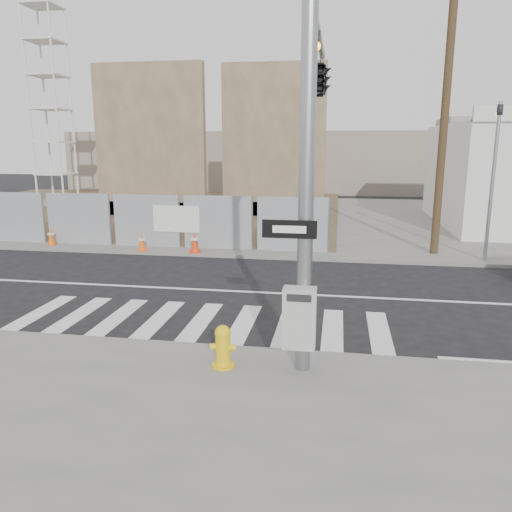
% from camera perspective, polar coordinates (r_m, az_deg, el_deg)
% --- Properties ---
extents(ground, '(100.00, 100.00, 0.00)m').
position_cam_1_polar(ground, '(13.89, -3.57, -3.99)').
color(ground, black).
rests_on(ground, ground).
extents(sidewalk_far, '(50.00, 20.00, 0.12)m').
position_cam_1_polar(sidewalk_far, '(27.42, 2.99, 4.42)').
color(sidewalk_far, slate).
rests_on(sidewalk_far, ground).
extents(signal_pole, '(0.96, 5.87, 7.00)m').
position_cam_1_polar(signal_pole, '(10.96, 6.91, 16.78)').
color(signal_pole, gray).
rests_on(signal_pole, sidewalk_near).
extents(far_signal_pole, '(0.16, 0.20, 5.60)m').
position_cam_1_polar(far_signal_pole, '(18.26, 25.62, 9.89)').
color(far_signal_pole, gray).
rests_on(far_signal_pole, sidewalk_far).
extents(chain_link_fence, '(24.60, 0.04, 2.00)m').
position_cam_1_polar(chain_link_fence, '(22.37, -26.37, 4.01)').
color(chain_link_fence, gray).
rests_on(chain_link_fence, sidewalk_far).
extents(concrete_wall_left, '(6.00, 1.30, 8.00)m').
position_cam_1_polar(concrete_wall_left, '(27.92, -11.86, 11.16)').
color(concrete_wall_left, brown).
rests_on(concrete_wall_left, sidewalk_far).
extents(concrete_wall_right, '(5.50, 1.30, 8.00)m').
position_cam_1_polar(concrete_wall_right, '(27.28, 2.03, 11.39)').
color(concrete_wall_right, brown).
rests_on(concrete_wall_right, sidewalk_far).
extents(crane_tower, '(2.60, 2.60, 18.15)m').
position_cam_1_polar(crane_tower, '(35.33, -22.82, 19.93)').
color(crane_tower, slate).
rests_on(crane_tower, sidewalk_far).
extents(utility_pole_right, '(1.60, 0.28, 10.00)m').
position_cam_1_polar(utility_pole_right, '(18.83, 20.83, 15.60)').
color(utility_pole_right, '#463620').
rests_on(utility_pole_right, sidewalk_far).
extents(fire_hydrant, '(0.48, 0.48, 0.77)m').
position_cam_1_polar(fire_hydrant, '(8.94, -3.80, -10.26)').
color(fire_hydrant, yellow).
rests_on(fire_hydrant, sidewalk_near).
extents(traffic_cone_b, '(0.40, 0.40, 0.66)m').
position_cam_1_polar(traffic_cone_b, '(21.14, -22.35, 2.08)').
color(traffic_cone_b, '#E9570C').
rests_on(traffic_cone_b, sidewalk_far).
extents(traffic_cone_c, '(0.44, 0.44, 0.65)m').
position_cam_1_polar(traffic_cone_c, '(18.94, -12.92, 1.56)').
color(traffic_cone_c, '#FF590D').
rests_on(traffic_cone_c, sidewalk_far).
extents(traffic_cone_d, '(0.46, 0.46, 0.78)m').
position_cam_1_polar(traffic_cone_d, '(18.26, -7.02, 1.59)').
color(traffic_cone_d, red).
rests_on(traffic_cone_d, sidewalk_far).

